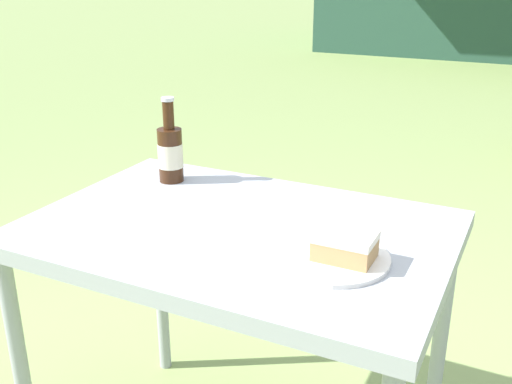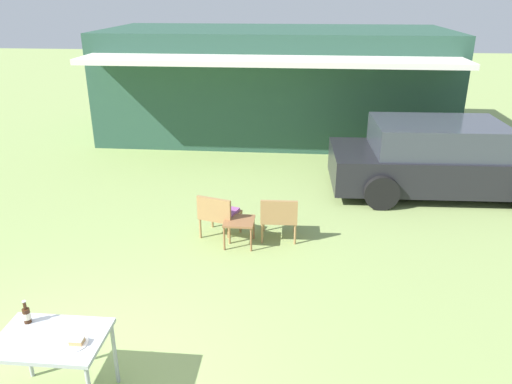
# 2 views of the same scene
# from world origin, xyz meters

# --- Properties ---
(cabin_building) EXTENTS (8.87, 5.09, 2.77)m
(cabin_building) POSITION_xyz_m (1.51, 10.02, 1.40)
(cabin_building) COLOR #284C3D
(cabin_building) RESTS_ON ground_plane
(parked_car) EXTENTS (4.39, 2.09, 1.40)m
(parked_car) POSITION_xyz_m (4.96, 5.87, 0.67)
(parked_car) COLOR black
(parked_car) RESTS_ON ground_plane
(wicker_chair_cushioned) EXTENTS (0.68, 0.62, 0.73)m
(wicker_chair_cushioned) POSITION_xyz_m (0.97, 3.58, 0.42)
(wicker_chair_cushioned) COLOR #9E7547
(wicker_chair_cushioned) RESTS_ON ground_plane
(wicker_chair_plain) EXTENTS (0.58, 0.49, 0.73)m
(wicker_chair_plain) POSITION_xyz_m (1.93, 3.56, 0.42)
(wicker_chair_plain) COLOR #9E7547
(wicker_chair_plain) RESTS_ON ground_plane
(garden_side_table) EXTENTS (0.46, 0.46, 0.41)m
(garden_side_table) POSITION_xyz_m (1.33, 3.35, 0.36)
(garden_side_table) COLOR brown
(garden_side_table) RESTS_ON ground_plane
(patio_table) EXTENTS (0.99, 0.68, 0.75)m
(patio_table) POSITION_xyz_m (0.00, 0.00, 0.68)
(patio_table) COLOR #9EA3A8
(patio_table) RESTS_ON ground_plane
(cake_on_plate) EXTENTS (0.25, 0.25, 0.07)m
(cake_on_plate) POSITION_xyz_m (0.27, -0.07, 0.78)
(cake_on_plate) COLOR white
(cake_on_plate) RESTS_ON patio_table
(cola_bottle_near) EXTENTS (0.07, 0.07, 0.24)m
(cola_bottle_near) POSITION_xyz_m (-0.31, 0.19, 0.84)
(cola_bottle_near) COLOR #381E0F
(cola_bottle_near) RESTS_ON patio_table
(fork) EXTENTS (0.17, 0.01, 0.01)m
(fork) POSITION_xyz_m (0.21, -0.07, 0.76)
(fork) COLOR silver
(fork) RESTS_ON patio_table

